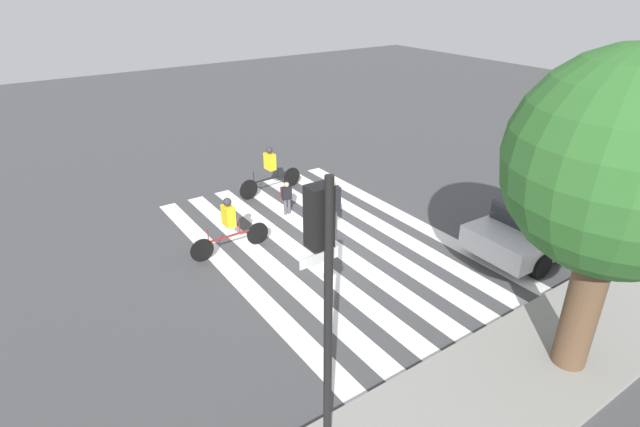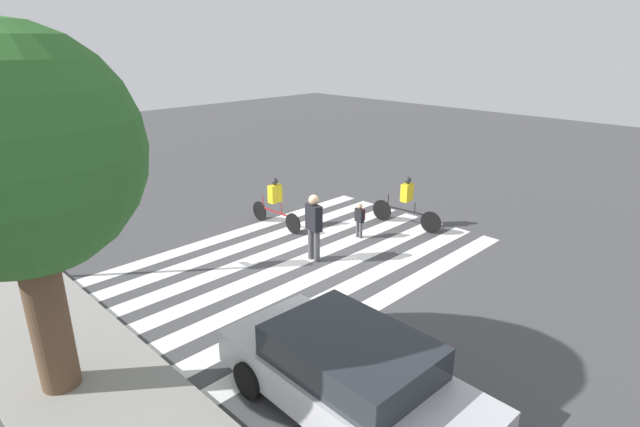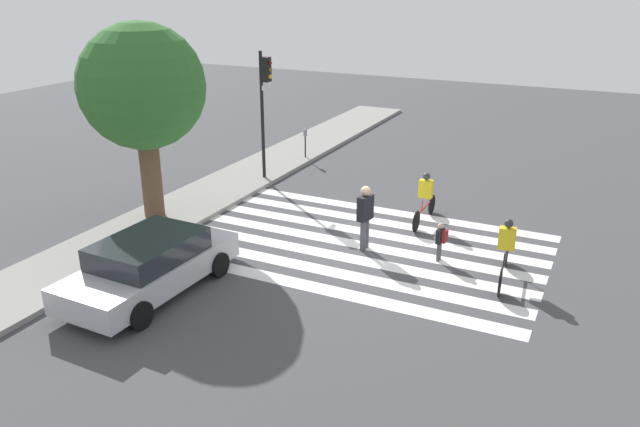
{
  "view_description": "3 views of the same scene",
  "coord_description": "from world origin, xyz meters",
  "px_view_note": "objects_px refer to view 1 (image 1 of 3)",
  "views": [
    {
      "loc": [
        7.1,
        9.89,
        6.83
      ],
      "look_at": [
        0.75,
        0.7,
        1.39
      ],
      "focal_mm": 28.0,
      "sensor_mm": 36.0,
      "label": 1
    },
    {
      "loc": [
        -8.98,
        8.41,
        5.68
      ],
      "look_at": [
        -0.02,
        -0.56,
        1.18
      ],
      "focal_mm": 28.0,
      "sensor_mm": 36.0,
      "label": 2
    },
    {
      "loc": [
        -14.98,
        -5.95,
        7.11
      ],
      "look_at": [
        -1.16,
        0.74,
        1.24
      ],
      "focal_mm": 35.0,
      "sensor_mm": 36.0,
      "label": 3
    }
  ],
  "objects_px": {
    "pedestrian_adult_blue_shirt": "(286,195)",
    "pedestrian_adult_yellow_jacket": "(331,205)",
    "cyclist_far_lane": "(229,224)",
    "cyclist_near_curb": "(270,169)",
    "car_parked_dark_suv": "(546,223)",
    "traffic_light": "(323,273)",
    "street_tree": "(622,167)"
  },
  "relations": [
    {
      "from": "pedestrian_adult_blue_shirt",
      "to": "pedestrian_adult_yellow_jacket",
      "type": "bearing_deg",
      "value": 103.12
    },
    {
      "from": "pedestrian_adult_yellow_jacket",
      "to": "cyclist_far_lane",
      "type": "distance_m",
      "value": 2.8
    },
    {
      "from": "pedestrian_adult_blue_shirt",
      "to": "cyclist_near_curb",
      "type": "xyz_separation_m",
      "value": [
        -0.42,
        -1.73,
        0.24
      ]
    },
    {
      "from": "cyclist_near_curb",
      "to": "car_parked_dark_suv",
      "type": "bearing_deg",
      "value": 114.86
    },
    {
      "from": "traffic_light",
      "to": "pedestrian_adult_yellow_jacket",
      "type": "relative_size",
      "value": 2.55
    },
    {
      "from": "cyclist_near_curb",
      "to": "cyclist_far_lane",
      "type": "bearing_deg",
      "value": 40.22
    },
    {
      "from": "car_parked_dark_suv",
      "to": "pedestrian_adult_yellow_jacket",
      "type": "bearing_deg",
      "value": -36.94
    },
    {
      "from": "pedestrian_adult_yellow_jacket",
      "to": "car_parked_dark_suv",
      "type": "distance_m",
      "value": 5.83
    },
    {
      "from": "traffic_light",
      "to": "cyclist_near_curb",
      "type": "relative_size",
      "value": 1.92
    },
    {
      "from": "traffic_light",
      "to": "car_parked_dark_suv",
      "type": "xyz_separation_m",
      "value": [
        -8.67,
        -1.89,
        -2.56
      ]
    },
    {
      "from": "pedestrian_adult_yellow_jacket",
      "to": "car_parked_dark_suv",
      "type": "xyz_separation_m",
      "value": [
        -4.54,
        3.64,
        -0.32
      ]
    },
    {
      "from": "cyclist_near_curb",
      "to": "cyclist_far_lane",
      "type": "distance_m",
      "value": 4.1
    },
    {
      "from": "cyclist_near_curb",
      "to": "cyclist_far_lane",
      "type": "relative_size",
      "value": 1.08
    },
    {
      "from": "cyclist_near_curb",
      "to": "cyclist_far_lane",
      "type": "height_order",
      "value": "cyclist_near_curb"
    },
    {
      "from": "pedestrian_adult_yellow_jacket",
      "to": "cyclist_near_curb",
      "type": "relative_size",
      "value": 0.75
    },
    {
      "from": "car_parked_dark_suv",
      "to": "pedestrian_adult_blue_shirt",
      "type": "bearing_deg",
      "value": -48.71
    },
    {
      "from": "street_tree",
      "to": "cyclist_near_curb",
      "type": "xyz_separation_m",
      "value": [
        0.51,
        -10.52,
        -3.2
      ]
    },
    {
      "from": "car_parked_dark_suv",
      "to": "traffic_light",
      "type": "bearing_deg",
      "value": 14.11
    },
    {
      "from": "pedestrian_adult_yellow_jacket",
      "to": "pedestrian_adult_blue_shirt",
      "type": "xyz_separation_m",
      "value": [
        0.18,
        -2.09,
        -0.41
      ]
    },
    {
      "from": "street_tree",
      "to": "cyclist_far_lane",
      "type": "relative_size",
      "value": 2.64
    },
    {
      "from": "cyclist_near_curb",
      "to": "car_parked_dark_suv",
      "type": "xyz_separation_m",
      "value": [
        -4.3,
        7.46,
        -0.15
      ]
    },
    {
      "from": "traffic_light",
      "to": "street_tree",
      "type": "distance_m",
      "value": 5.08
    },
    {
      "from": "street_tree",
      "to": "pedestrian_adult_yellow_jacket",
      "type": "xyz_separation_m",
      "value": [
        0.75,
        -6.7,
        -3.03
      ]
    },
    {
      "from": "street_tree",
      "to": "cyclist_near_curb",
      "type": "bearing_deg",
      "value": -87.2
    },
    {
      "from": "traffic_light",
      "to": "pedestrian_adult_blue_shirt",
      "type": "distance_m",
      "value": 8.98
    },
    {
      "from": "street_tree",
      "to": "pedestrian_adult_blue_shirt",
      "type": "relative_size",
      "value": 5.59
    },
    {
      "from": "street_tree",
      "to": "pedestrian_adult_yellow_jacket",
      "type": "bearing_deg",
      "value": -83.6
    },
    {
      "from": "traffic_light",
      "to": "pedestrian_adult_blue_shirt",
      "type": "bearing_deg",
      "value": -117.42
    },
    {
      "from": "cyclist_near_curb",
      "to": "car_parked_dark_suv",
      "type": "distance_m",
      "value": 8.61
    },
    {
      "from": "street_tree",
      "to": "cyclist_near_curb",
      "type": "height_order",
      "value": "street_tree"
    },
    {
      "from": "cyclist_far_lane",
      "to": "traffic_light",
      "type": "bearing_deg",
      "value": 76.93
    },
    {
      "from": "street_tree",
      "to": "cyclist_near_curb",
      "type": "relative_size",
      "value": 2.44
    }
  ]
}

